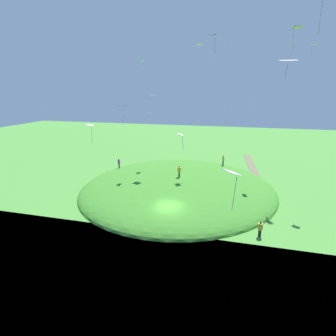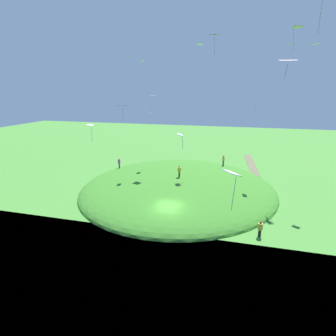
{
  "view_description": "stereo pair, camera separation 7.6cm",
  "coord_description": "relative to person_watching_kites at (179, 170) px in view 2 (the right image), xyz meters",
  "views": [
    {
      "loc": [
        -25.49,
        -6.61,
        13.58
      ],
      "look_at": [
        3.49,
        0.96,
        4.84
      ],
      "focal_mm": 28.71,
      "sensor_mm": 36.0,
      "label": 1
    },
    {
      "loc": [
        -25.47,
        -6.69,
        13.58
      ],
      "look_at": [
        3.49,
        0.96,
        4.84
      ],
      "focal_mm": 28.71,
      "sensor_mm": 36.0,
      "label": 2
    }
  ],
  "objects": [
    {
      "name": "kite_3",
      "position": [
        -13.82,
        -10.25,
        12.3
      ],
      "size": [
        0.87,
        1.19,
        1.3
      ],
      "color": "white"
    },
    {
      "name": "kite_5",
      "position": [
        -8.94,
        3.9,
        8.87
      ],
      "size": [
        1.22,
        1.14,
        1.68
      ],
      "color": "silver"
    },
    {
      "name": "kite_6",
      "position": [
        -12.02,
        -2.66,
        6.73
      ],
      "size": [
        0.75,
        0.58,
        1.42
      ],
      "color": "white"
    },
    {
      "name": "ground_plane",
      "position": [
        -8.68,
        -0.73,
        -3.11
      ],
      "size": [
        160.0,
        160.0,
        0.0
      ],
      "primitive_type": "plane",
      "color": "#478A33"
    },
    {
      "name": "kite_9",
      "position": [
        2.16,
        -12.48,
        15.47
      ],
      "size": [
        0.97,
        0.88,
        1.59
      ],
      "color": "white"
    },
    {
      "name": "kite_2",
      "position": [
        3.45,
        6.22,
        14.12
      ],
      "size": [
        0.85,
        0.63,
        2.17
      ],
      "color": "white"
    },
    {
      "name": "person_watching_kites",
      "position": [
        0.0,
        0.0,
        0.0
      ],
      "size": [
        0.55,
        0.55,
        1.61
      ],
      "rotation": [
        0.0,
        0.0,
        6.1
      ],
      "color": "#382A24",
      "rests_on": "grass_hill"
    },
    {
      "name": "dirt_path",
      "position": [
        17.16,
        -10.16,
        -3.09
      ],
      "size": [
        15.37,
        2.56,
        0.04
      ],
      "primitive_type": "cube",
      "rotation": [
        0.0,
        0.0,
        0.08
      ],
      "color": "#686145",
      "rests_on": "ground_plane"
    },
    {
      "name": "kite_7",
      "position": [
        -19.6,
        -7.21,
        5.97
      ],
      "size": [
        1.28,
        1.21,
        2.38
      ],
      "color": "white"
    },
    {
      "name": "person_with_child",
      "position": [
        -9.74,
        -10.06,
        -2.1
      ],
      "size": [
        0.6,
        0.6,
        1.63
      ],
      "rotation": [
        0.0,
        0.0,
        4.36
      ],
      "color": "black",
      "rests_on": "ground_plane"
    },
    {
      "name": "kite_15",
      "position": [
        1.9,
        -9.3,
        8.81
      ],
      "size": [
        0.83,
        0.63,
        1.72
      ],
      "color": "white"
    },
    {
      "name": "kite_11",
      "position": [
        1.77,
        -14.96,
        15.32
      ],
      "size": [
        0.84,
        0.93,
        1.57
      ],
      "color": "white"
    },
    {
      "name": "kite_4",
      "position": [
        -6.61,
        -11.64,
        15.56
      ],
      "size": [
        0.86,
        1.02,
        1.93
      ],
      "color": "white"
    },
    {
      "name": "person_walking_path",
      "position": [
        9.54,
        -5.34,
        -0.47
      ],
      "size": [
        0.45,
        0.45,
        1.82
      ],
      "rotation": [
        0.0,
        0.0,
        1.37
      ],
      "color": "navy",
      "rests_on": "grass_hill"
    },
    {
      "name": "kite_13",
      "position": [
        4.72,
        5.78,
        6.9
      ],
      "size": [
        0.82,
        0.57,
        2.14
      ],
      "color": "silver"
    },
    {
      "name": "kite_0",
      "position": [
        1.78,
        4.28,
        9.57
      ],
      "size": [
        1.13,
        1.27,
        2.27
      ],
      "color": "silver"
    },
    {
      "name": "person_on_hilltop",
      "position": [
        4.76,
        11.12,
        -0.86
      ],
      "size": [
        0.48,
        0.48,
        1.65
      ],
      "rotation": [
        0.0,
        0.0,
        4.38
      ],
      "color": "navy",
      "rests_on": "grass_hill"
    },
    {
      "name": "kite_14",
      "position": [
        -14.68,
        -5.41,
        13.85
      ],
      "size": [
        0.62,
        0.72,
        1.28
      ],
      "color": "white"
    },
    {
      "name": "kite_12",
      "position": [
        -7.4,
        8.6,
        6.61
      ],
      "size": [
        1.09,
        0.85,
        2.05
      ],
      "color": "white"
    },
    {
      "name": "kite_10",
      "position": [
        5.18,
        -1.58,
        16.28
      ],
      "size": [
        1.1,
        1.01,
        1.63
      ],
      "color": "white"
    },
    {
      "name": "grass_hill",
      "position": [
        1.22,
        0.44,
        -3.11
      ],
      "size": [
        28.81,
        27.13,
        4.25
      ],
      "primitive_type": "ellipsoid",
      "color": "#3B8227",
      "rests_on": "ground_plane"
    }
  ]
}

